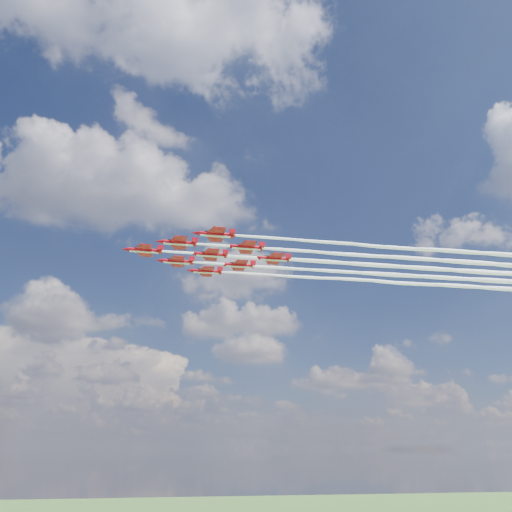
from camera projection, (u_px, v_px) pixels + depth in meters
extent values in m
cylinder|color=#B00916|center=(144.00, 250.00, 136.77)|extent=(8.20, 1.16, 1.13)
cone|color=#B00916|center=(125.00, 249.00, 135.94)|extent=(2.05, 1.13, 1.13)
cone|color=#B00916|center=(162.00, 251.00, 137.56)|extent=(1.54, 1.03, 1.02)
ellipsoid|color=black|center=(137.00, 248.00, 136.60)|extent=(2.14, 0.94, 0.73)
cube|color=#B00916|center=(146.00, 251.00, 136.84)|extent=(3.31, 9.44, 0.14)
cube|color=#B00916|center=(159.00, 251.00, 137.44)|extent=(1.45, 3.69, 0.12)
cube|color=#B00916|center=(160.00, 248.00, 137.81)|extent=(1.64, 0.15, 1.84)
cube|color=white|center=(144.00, 252.00, 136.59)|extent=(7.69, 0.95, 0.12)
cylinder|color=#B00916|center=(178.00, 243.00, 131.69)|extent=(8.20, 1.16, 1.13)
cone|color=#B00916|center=(159.00, 241.00, 130.85)|extent=(2.05, 1.13, 1.13)
cone|color=#B00916|center=(197.00, 244.00, 132.47)|extent=(1.54, 1.03, 1.02)
ellipsoid|color=black|center=(171.00, 241.00, 131.52)|extent=(2.14, 0.94, 0.73)
cube|color=#B00916|center=(180.00, 243.00, 131.75)|extent=(3.31, 9.44, 0.14)
cube|color=#B00916|center=(194.00, 244.00, 132.36)|extent=(1.45, 3.69, 0.12)
cube|color=#B00916|center=(195.00, 241.00, 132.73)|extent=(1.64, 0.15, 1.84)
cube|color=white|center=(178.00, 244.00, 131.50)|extent=(7.69, 0.95, 0.12)
cylinder|color=#B00916|center=(177.00, 261.00, 144.83)|extent=(8.20, 1.16, 1.13)
cone|color=#B00916|center=(159.00, 260.00, 143.99)|extent=(2.05, 1.13, 1.13)
cone|color=#B00916|center=(193.00, 262.00, 145.62)|extent=(1.54, 1.03, 1.02)
ellipsoid|color=black|center=(170.00, 259.00, 144.66)|extent=(2.14, 0.94, 0.73)
cube|color=#B00916|center=(179.00, 262.00, 144.89)|extent=(3.31, 9.44, 0.14)
cube|color=#B00916|center=(191.00, 262.00, 145.50)|extent=(1.45, 3.69, 0.12)
cube|color=#B00916|center=(192.00, 259.00, 145.87)|extent=(1.64, 0.15, 1.84)
cube|color=white|center=(177.00, 263.00, 144.64)|extent=(7.69, 0.95, 0.12)
cylinder|color=#B00916|center=(215.00, 234.00, 126.60)|extent=(8.20, 1.16, 1.13)
cone|color=#B00916|center=(195.00, 233.00, 125.77)|extent=(2.05, 1.13, 1.13)
cone|color=#B00916|center=(234.00, 236.00, 127.39)|extent=(1.54, 1.03, 1.02)
ellipsoid|color=black|center=(207.00, 232.00, 126.44)|extent=(2.14, 0.94, 0.73)
cube|color=#B00916|center=(217.00, 235.00, 126.67)|extent=(3.31, 9.44, 0.14)
cube|color=#B00916|center=(231.00, 235.00, 127.27)|extent=(1.45, 3.69, 0.12)
cube|color=#B00916|center=(232.00, 232.00, 127.64)|extent=(1.64, 0.15, 1.84)
cube|color=white|center=(215.00, 236.00, 126.42)|extent=(7.69, 0.95, 0.12)
cylinder|color=#B00916|center=(210.00, 255.00, 139.75)|extent=(8.20, 1.16, 1.13)
cone|color=#B00916|center=(192.00, 253.00, 138.91)|extent=(2.05, 1.13, 1.13)
cone|color=#B00916|center=(227.00, 256.00, 140.53)|extent=(1.54, 1.03, 1.02)
ellipsoid|color=black|center=(203.00, 253.00, 139.58)|extent=(2.14, 0.94, 0.73)
cube|color=#B00916|center=(212.00, 255.00, 139.81)|extent=(3.31, 9.44, 0.14)
cube|color=#B00916|center=(225.00, 256.00, 140.41)|extent=(1.45, 3.69, 0.12)
cube|color=#B00916|center=(226.00, 253.00, 140.78)|extent=(1.64, 0.15, 1.84)
cube|color=white|center=(210.00, 256.00, 139.56)|extent=(7.69, 0.95, 0.12)
cylinder|color=#B00916|center=(206.00, 271.00, 152.89)|extent=(8.20, 1.16, 1.13)
cone|color=#B00916|center=(189.00, 270.00, 152.05)|extent=(2.05, 1.13, 1.13)
cone|color=#B00916|center=(222.00, 272.00, 153.67)|extent=(1.54, 1.03, 1.02)
ellipsoid|color=black|center=(199.00, 270.00, 152.72)|extent=(2.14, 0.94, 0.73)
cube|color=#B00916|center=(208.00, 272.00, 152.95)|extent=(3.31, 9.44, 0.14)
cube|color=#B00916|center=(219.00, 272.00, 153.56)|extent=(1.45, 3.69, 0.12)
cube|color=#B00916|center=(220.00, 269.00, 153.92)|extent=(1.64, 0.15, 1.84)
cube|color=white|center=(206.00, 273.00, 152.70)|extent=(7.69, 0.95, 0.12)
cylinder|color=#B00916|center=(246.00, 247.00, 134.66)|extent=(8.20, 1.16, 1.13)
cone|color=#B00916|center=(228.00, 246.00, 133.82)|extent=(2.05, 1.13, 1.13)
cone|color=#B00916|center=(264.00, 248.00, 135.45)|extent=(1.54, 1.03, 1.02)
ellipsoid|color=black|center=(239.00, 245.00, 134.49)|extent=(2.14, 0.94, 0.73)
cube|color=#B00916|center=(248.00, 248.00, 134.73)|extent=(3.31, 9.44, 0.14)
cube|color=#B00916|center=(261.00, 248.00, 135.33)|extent=(1.45, 3.69, 0.12)
cube|color=#B00916|center=(262.00, 245.00, 135.70)|extent=(1.64, 0.15, 1.84)
cube|color=white|center=(246.00, 249.00, 134.48)|extent=(7.69, 0.95, 0.12)
cylinder|color=#B00916|center=(239.00, 265.00, 147.80)|extent=(8.20, 1.16, 1.13)
cone|color=#B00916|center=(222.00, 264.00, 146.97)|extent=(2.05, 1.13, 1.13)
cone|color=#B00916|center=(255.00, 266.00, 148.59)|extent=(1.54, 1.03, 1.02)
ellipsoid|color=black|center=(232.00, 263.00, 147.64)|extent=(2.14, 0.94, 0.73)
cube|color=#B00916|center=(240.00, 265.00, 147.87)|extent=(3.31, 9.44, 0.14)
cube|color=#B00916|center=(252.00, 266.00, 148.47)|extent=(1.45, 3.69, 0.12)
cube|color=#B00916|center=(253.00, 263.00, 148.84)|extent=(1.64, 0.15, 1.84)
cube|color=white|center=(239.00, 267.00, 147.62)|extent=(7.69, 0.95, 0.12)
cylinder|color=#B00916|center=(274.00, 259.00, 142.72)|extent=(8.20, 1.16, 1.13)
cone|color=#B00916|center=(256.00, 258.00, 141.88)|extent=(2.05, 1.13, 1.13)
cone|color=#B00916|center=(290.00, 260.00, 143.51)|extent=(1.54, 1.03, 1.02)
ellipsoid|color=black|center=(267.00, 257.00, 142.55)|extent=(2.14, 0.94, 0.73)
cube|color=#B00916|center=(276.00, 259.00, 142.78)|extent=(3.31, 9.44, 0.14)
cube|color=#B00916|center=(288.00, 260.00, 143.39)|extent=(1.45, 3.69, 0.12)
cube|color=#B00916|center=(288.00, 257.00, 143.76)|extent=(1.64, 0.15, 1.84)
cube|color=white|center=(274.00, 260.00, 142.53)|extent=(7.69, 0.95, 0.12)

